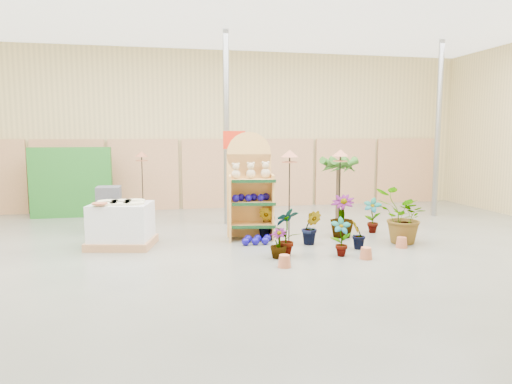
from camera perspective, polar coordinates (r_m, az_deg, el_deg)
room at (r=8.23m, az=-1.24°, el=7.86°), size 15.20×12.10×4.70m
display_shelf at (r=9.32m, az=-0.77°, el=0.26°), size 0.99×0.71×2.18m
teddy_bears at (r=9.18m, az=-0.51°, el=2.56°), size 0.80×0.20×0.33m
gazing_balls_shelf at (r=9.21m, az=-0.63°, el=-0.69°), size 0.80×0.27×0.15m
gazing_balls_floor at (r=8.95m, az=0.07°, el=-6.00°), size 0.63×0.39×0.15m
pallet_stack at (r=9.03m, az=-16.45°, el=-3.93°), size 1.35×1.20×0.87m
charcoal_planters at (r=10.45m, az=-17.87°, el=-2.07°), size 0.50×0.50×1.00m
trellis_stock at (r=12.66m, az=-22.07°, el=1.13°), size 2.00×0.30×1.80m
offer_sign at (r=10.30m, az=-2.74°, el=4.12°), size 0.50×0.08×2.20m
bird_table_front at (r=8.93m, az=4.23°, el=4.43°), size 0.34×0.34×1.82m
bird_table_right at (r=9.57m, az=10.50°, el=4.47°), size 0.34×0.34×1.82m
bird_table_back at (r=11.98m, az=-14.11°, el=4.36°), size 0.34×0.34×1.70m
palm at (r=10.46m, az=10.30°, el=3.51°), size 0.70×0.70×1.72m
potted_plant_0 at (r=8.04m, az=3.85°, el=-4.92°), size 0.54×0.46×0.86m
potted_plant_1 at (r=8.89m, az=6.91°, el=-4.39°), size 0.46×0.42×0.68m
potted_plant_3 at (r=9.62m, az=10.69°, el=-2.98°), size 0.67×0.67×0.88m
potted_plant_4 at (r=10.21m, az=14.32°, el=-2.85°), size 0.48×0.46×0.76m
potted_plant_5 at (r=9.35m, az=1.26°, el=-3.83°), size 0.43×0.46×0.66m
potted_plant_7 at (r=7.90m, az=2.84°, el=-6.42°), size 0.41×0.41×0.52m
potted_plant_8 at (r=8.13m, az=10.57°, el=-5.54°), size 0.39×0.30×0.68m
potted_plant_9 at (r=8.69m, az=12.64°, el=-5.22°), size 0.39×0.39×0.55m
potted_plant_10 at (r=9.31m, az=17.80°, el=-2.95°), size 1.06×0.94×1.07m
potted_plant_11 at (r=10.53m, az=1.59°, el=-2.85°), size 0.40×0.40×0.57m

